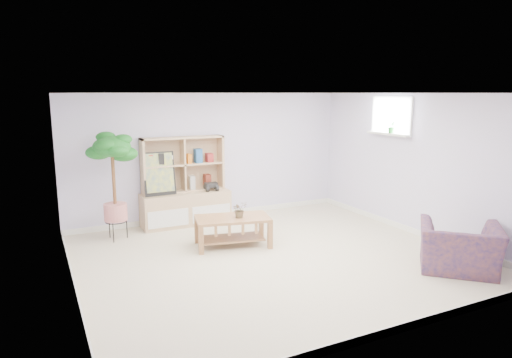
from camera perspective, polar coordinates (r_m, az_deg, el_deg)
name	(u,v)px	position (r m, az deg, el deg)	size (l,w,h in m)	color
floor	(272,257)	(6.88, 2.06, -9.74)	(5.50, 5.00, 0.01)	beige
ceiling	(274,93)	(6.44, 2.20, 10.69)	(5.50, 5.00, 0.01)	white
walls	(273,178)	(6.56, 2.13, 0.14)	(5.51, 5.01, 2.40)	silver
baseboard	(272,254)	(6.86, 2.06, -9.34)	(5.50, 5.00, 0.10)	white
window	(392,116)	(8.55, 16.62, 7.57)	(0.10, 0.98, 0.68)	#CADEFA
window_sill	(388,134)	(8.53, 16.21, 5.43)	(0.14, 1.00, 0.04)	white
storage_unit	(185,181)	(8.43, -8.85, -0.31)	(1.62, 0.55, 1.62)	tan
poster	(159,174)	(8.25, -12.00, 0.65)	(0.56, 0.13, 0.78)	yellow
toy_truck	(211,186)	(8.53, -5.63, -0.89)	(0.33, 0.23, 0.17)	black
coffee_table	(233,231)	(7.30, -2.93, -6.56)	(1.15, 0.63, 0.47)	brown
table_plant	(239,210)	(7.17, -2.08, -3.83)	(0.23, 0.20, 0.26)	#177619
floor_tree	(114,187)	(7.79, -17.32, -0.94)	(0.66, 0.66, 1.79)	#17631F
armchair	(460,245)	(6.83, 24.10, -7.50)	(1.02, 0.89, 0.75)	navy
sill_plant	(391,127)	(8.47, 16.56, 6.28)	(0.12, 0.10, 0.23)	#17631F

